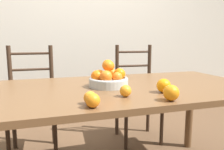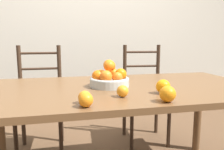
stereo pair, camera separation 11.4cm
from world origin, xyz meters
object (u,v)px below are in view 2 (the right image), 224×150
(fruit_bowl, at_px, (109,78))
(orange_loose_0, at_px, (168,94))
(orange_loose_3, at_px, (85,97))
(chair_left, at_px, (40,102))
(orange_loose_4, at_px, (123,91))
(orange_loose_1, at_px, (86,100))
(chair_right, at_px, (144,96))
(orange_loose_2, at_px, (163,87))

(fruit_bowl, relative_size, orange_loose_0, 3.18)
(orange_loose_3, distance_m, chair_left, 1.19)
(orange_loose_4, bearing_deg, fruit_bowl, 92.72)
(orange_loose_1, bearing_deg, chair_left, 105.93)
(orange_loose_4, xyz_separation_m, chair_left, (-0.55, 1.02, -0.31))
(orange_loose_3, distance_m, orange_loose_4, 0.23)
(orange_loose_1, relative_size, chair_left, 0.07)
(chair_right, bearing_deg, orange_loose_3, -119.82)
(fruit_bowl, height_order, orange_loose_3, fruit_bowl)
(orange_loose_2, relative_size, chair_left, 0.08)
(orange_loose_3, bearing_deg, orange_loose_2, 12.73)
(orange_loose_0, distance_m, orange_loose_3, 0.41)
(orange_loose_2, distance_m, chair_right, 1.08)
(orange_loose_1, relative_size, chair_right, 0.07)
(orange_loose_2, height_order, orange_loose_3, orange_loose_2)
(orange_loose_1, xyz_separation_m, chair_left, (-0.33, 1.16, -0.31))
(orange_loose_0, height_order, orange_loose_1, orange_loose_0)
(orange_loose_4, xyz_separation_m, chair_right, (0.52, 1.02, -0.31))
(fruit_bowl, relative_size, orange_loose_4, 4.04)
(orange_loose_4, bearing_deg, orange_loose_1, -146.37)
(orange_loose_1, xyz_separation_m, orange_loose_4, (0.21, 0.14, -0.00))
(orange_loose_1, distance_m, orange_loose_2, 0.49)
(orange_loose_2, bearing_deg, orange_loose_1, -160.32)
(orange_loose_1, bearing_deg, fruit_bowl, 64.98)
(orange_loose_2, xyz_separation_m, orange_loose_3, (-0.46, -0.11, -0.01))
(orange_loose_0, bearing_deg, chair_right, 74.17)
(orange_loose_2, relative_size, orange_loose_4, 1.28)
(orange_loose_3, height_order, chair_left, chair_left)
(fruit_bowl, distance_m, orange_loose_0, 0.48)
(orange_loose_3, relative_size, chair_right, 0.06)
(orange_loose_0, bearing_deg, orange_loose_2, 71.60)
(fruit_bowl, distance_m, chair_left, 0.96)
(fruit_bowl, relative_size, orange_loose_1, 3.87)
(chair_left, bearing_deg, orange_loose_4, -61.53)
(fruit_bowl, xyz_separation_m, orange_loose_4, (0.01, -0.29, -0.03))
(orange_loose_0, xyz_separation_m, orange_loose_1, (-0.41, 0.00, -0.01))
(orange_loose_0, relative_size, chair_right, 0.08)
(orange_loose_4, bearing_deg, chair_left, 118.22)
(orange_loose_1, xyz_separation_m, orange_loose_2, (0.46, 0.17, 0.01))
(orange_loose_1, relative_size, orange_loose_4, 1.04)
(fruit_bowl, height_order, chair_left, chair_left)
(orange_loose_3, distance_m, chair_right, 1.36)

